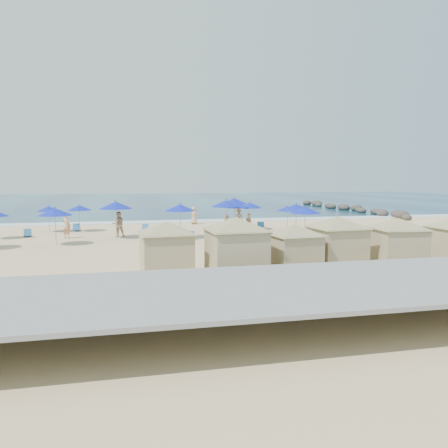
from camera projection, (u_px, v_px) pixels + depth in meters
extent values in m
plane|color=beige|center=(198.00, 246.00, 27.38)|extent=(160.00, 160.00, 0.00)
cube|color=navy|center=(150.00, 201.00, 80.73)|extent=(160.00, 80.00, 0.06)
cube|color=white|center=(172.00, 222.00, 42.41)|extent=(160.00, 2.50, 0.08)
cube|color=gray|center=(260.00, 288.00, 14.71)|extent=(160.00, 2.20, 1.10)
cube|color=gray|center=(294.00, 293.00, 11.74)|extent=(160.00, 4.00, 0.12)
ellipsoid|color=#312C29|center=(407.00, 218.00, 44.13)|extent=(1.00, 1.00, 0.65)
ellipsoid|color=#312C29|center=(402.00, 215.00, 45.68)|extent=(1.48, 1.48, 0.96)
ellipsoid|color=#312C29|center=(397.00, 214.00, 47.24)|extent=(1.40, 1.40, 0.91)
ellipsoid|color=#312C29|center=(382.00, 213.00, 48.51)|extent=(1.32, 1.32, 0.86)
ellipsoid|color=#312C29|center=(379.00, 212.00, 50.07)|extent=(1.24, 1.24, 0.81)
ellipsoid|color=#312C29|center=(375.00, 211.00, 51.64)|extent=(1.16, 1.16, 0.75)
ellipsoid|color=#312C29|center=(362.00, 211.00, 52.91)|extent=(1.08, 1.08, 0.70)
ellipsoid|color=#312C29|center=(359.00, 210.00, 54.47)|extent=(1.00, 1.00, 0.65)
ellipsoid|color=#312C29|center=(356.00, 208.00, 56.02)|extent=(1.48, 1.48, 0.96)
ellipsoid|color=#312C29|center=(345.00, 208.00, 57.29)|extent=(1.40, 1.40, 0.91)
ellipsoid|color=#312C29|center=(343.00, 207.00, 58.85)|extent=(1.32, 1.32, 0.86)
ellipsoid|color=#312C29|center=(332.00, 207.00, 60.13)|extent=(1.24, 1.24, 0.81)
ellipsoid|color=#312C29|center=(330.00, 206.00, 61.69)|extent=(1.16, 1.16, 0.75)
ellipsoid|color=#312C29|center=(328.00, 205.00, 63.25)|extent=(1.08, 1.08, 0.70)
ellipsoid|color=#312C29|center=(319.00, 205.00, 64.53)|extent=(1.00, 1.00, 0.65)
ellipsoid|color=#312C29|center=(317.00, 204.00, 66.07)|extent=(1.48, 1.48, 0.96)
ellipsoid|color=#312C29|center=(316.00, 203.00, 67.63)|extent=(1.40, 1.40, 0.91)
ellipsoid|color=#312C29|center=(307.00, 203.00, 68.91)|extent=(1.32, 1.32, 0.86)
cube|color=black|center=(291.00, 244.00, 25.27)|extent=(1.16, 1.16, 0.89)
cube|color=tan|center=(166.00, 258.00, 17.87)|extent=(2.11, 2.11, 1.99)
cube|color=tan|center=(166.00, 234.00, 17.76)|extent=(2.21, 2.21, 0.08)
pyramid|color=tan|center=(166.00, 222.00, 17.71)|extent=(4.34, 4.34, 0.50)
cube|color=tan|center=(236.00, 257.00, 17.68)|extent=(2.26, 2.26, 2.15)
cube|color=tan|center=(236.00, 230.00, 17.56)|extent=(2.37, 2.37, 0.09)
pyramid|color=tan|center=(236.00, 217.00, 17.51)|extent=(4.71, 4.71, 0.54)
cube|color=tan|center=(294.00, 257.00, 18.49)|extent=(2.00, 2.00, 1.85)
cube|color=tan|center=(295.00, 235.00, 18.40)|extent=(2.10, 2.10, 0.07)
pyramid|color=tan|center=(295.00, 224.00, 18.35)|extent=(4.04, 4.04, 0.46)
cube|color=tan|center=(337.00, 251.00, 19.46)|extent=(2.18, 2.18, 2.04)
cube|color=tan|center=(337.00, 228.00, 19.36)|extent=(2.29, 2.29, 0.08)
pyramid|color=tan|center=(338.00, 216.00, 19.30)|extent=(4.47, 4.47, 0.51)
cube|color=tan|center=(397.00, 251.00, 19.52)|extent=(2.15, 2.15, 1.99)
cube|color=tan|center=(398.00, 229.00, 19.42)|extent=(2.26, 2.26, 0.08)
pyramid|color=tan|center=(398.00, 218.00, 19.36)|extent=(4.34, 4.34, 0.50)
cylinder|color=#A5A8AD|center=(49.00, 221.00, 34.34)|extent=(0.04, 0.04, 1.69)
cone|color=#1022B1|center=(49.00, 209.00, 34.24)|extent=(1.87, 1.87, 0.40)
sphere|color=#1022B1|center=(48.00, 206.00, 34.21)|extent=(0.07, 0.07, 0.07)
cylinder|color=#A5A8AD|center=(56.00, 230.00, 27.60)|extent=(0.05, 0.05, 1.95)
cone|color=#1022B1|center=(55.00, 212.00, 27.48)|extent=(2.16, 2.16, 0.46)
sphere|color=#1022B1|center=(55.00, 207.00, 27.45)|extent=(0.08, 0.08, 0.08)
cylinder|color=#A5A8AD|center=(80.00, 221.00, 34.69)|extent=(0.05, 0.05, 1.74)
cone|color=#1022B1|center=(79.00, 208.00, 34.58)|extent=(1.93, 1.93, 0.41)
sphere|color=#1022B1|center=(79.00, 205.00, 34.56)|extent=(0.07, 0.07, 0.07)
cylinder|color=#A5A8AD|center=(116.00, 223.00, 30.70)|extent=(0.06, 0.06, 2.16)
cone|color=#1022B1|center=(116.00, 205.00, 30.57)|extent=(2.38, 2.38, 0.51)
sphere|color=#1022B1|center=(116.00, 201.00, 30.54)|extent=(0.09, 0.09, 0.09)
cylinder|color=#A5A8AD|center=(180.00, 224.00, 30.73)|extent=(0.05, 0.05, 2.00)
cone|color=#1022B1|center=(180.00, 208.00, 30.60)|extent=(2.21, 2.21, 0.47)
sphere|color=#1022B1|center=(180.00, 203.00, 30.57)|extent=(0.08, 0.08, 0.08)
cylinder|color=#A5A8AD|center=(235.00, 219.00, 34.91)|extent=(0.05, 0.05, 1.96)
cone|color=#1022B1|center=(235.00, 205.00, 34.79)|extent=(2.16, 2.16, 0.46)
sphere|color=#1022B1|center=(235.00, 201.00, 34.76)|extent=(0.08, 0.08, 0.08)
cylinder|color=#A5A8AD|center=(226.00, 220.00, 33.36)|extent=(0.06, 0.06, 2.12)
cone|color=#1022B1|center=(226.00, 204.00, 33.23)|extent=(2.34, 2.34, 0.50)
sphere|color=#1022B1|center=(226.00, 200.00, 33.20)|extent=(0.09, 0.09, 0.09)
cylinder|color=#A5A8AD|center=(234.00, 216.00, 37.39)|extent=(0.06, 0.06, 2.10)
cone|color=#1022B1|center=(234.00, 201.00, 37.26)|extent=(2.32, 2.32, 0.50)
sphere|color=#1022B1|center=(234.00, 198.00, 37.23)|extent=(0.09, 0.09, 0.09)
cylinder|color=#A5A8AD|center=(250.00, 219.00, 35.88)|extent=(0.05, 0.05, 1.86)
cone|color=#1022B1|center=(250.00, 205.00, 35.76)|extent=(2.06, 2.06, 0.44)
sphere|color=#1022B1|center=(250.00, 202.00, 35.73)|extent=(0.08, 0.08, 0.08)
cylinder|color=#A5A8AD|center=(305.00, 227.00, 29.52)|extent=(0.05, 0.05, 1.93)
cone|color=#1022B1|center=(305.00, 210.00, 29.40)|extent=(2.13, 2.13, 0.46)
sphere|color=#1022B1|center=(305.00, 206.00, 29.37)|extent=(0.08, 0.08, 0.08)
cylinder|color=#A5A8AD|center=(296.00, 224.00, 31.19)|extent=(0.05, 0.05, 2.00)
cone|color=#1022B1|center=(296.00, 207.00, 31.07)|extent=(2.21, 2.21, 0.47)
sphere|color=#1022B1|center=(296.00, 203.00, 31.04)|extent=(0.08, 0.08, 0.08)
cylinder|color=#A5A8AD|center=(287.00, 220.00, 35.57)|extent=(0.04, 0.04, 1.63)
cone|color=#1022B1|center=(288.00, 209.00, 35.47)|extent=(1.80, 1.80, 0.39)
sphere|color=#1022B1|center=(288.00, 206.00, 35.45)|extent=(0.07, 0.07, 0.07)
cube|color=#296397|center=(28.00, 235.00, 31.70)|extent=(0.74, 1.17, 0.30)
cube|color=#296397|center=(28.00, 232.00, 31.27)|extent=(0.56, 0.40, 0.53)
cube|color=#296397|center=(77.00, 229.00, 35.14)|extent=(0.55, 1.13, 0.31)
cube|color=#296397|center=(76.00, 227.00, 34.67)|extent=(0.53, 0.32, 0.54)
cube|color=#296397|center=(147.00, 229.00, 35.38)|extent=(0.84, 1.16, 0.29)
cube|color=#296397|center=(145.00, 227.00, 34.92)|extent=(0.57, 0.45, 0.51)
cube|color=#296397|center=(189.00, 237.00, 30.38)|extent=(0.64, 1.12, 0.29)
cube|color=#296397|center=(191.00, 235.00, 29.94)|extent=(0.53, 0.36, 0.51)
cube|color=#296397|center=(261.00, 234.00, 31.94)|extent=(0.88, 1.34, 0.34)
cube|color=#296397|center=(261.00, 232.00, 31.40)|extent=(0.65, 0.48, 0.60)
cube|color=#296397|center=(260.00, 227.00, 36.26)|extent=(0.78, 1.27, 0.33)
cube|color=#296397|center=(261.00, 225.00, 35.74)|extent=(0.61, 0.43, 0.57)
imported|color=tan|center=(67.00, 226.00, 30.77)|extent=(0.79, 0.73, 1.82)
imported|color=tan|center=(118.00, 224.00, 31.61)|extent=(1.00, 0.84, 1.83)
imported|color=tan|center=(227.00, 226.00, 31.31)|extent=(0.76, 1.06, 1.67)
imported|color=tan|center=(239.00, 217.00, 38.79)|extent=(1.19, 0.95, 1.61)
imported|color=tan|center=(194.00, 215.00, 40.30)|extent=(0.88, 0.96, 1.64)
imported|color=tan|center=(248.00, 223.00, 34.01)|extent=(0.92, 0.94, 1.59)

